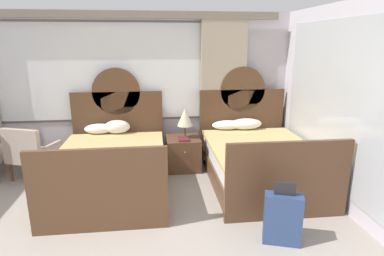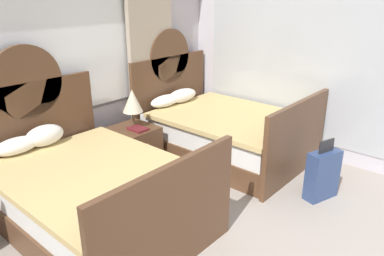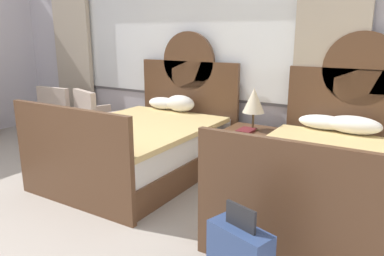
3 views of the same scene
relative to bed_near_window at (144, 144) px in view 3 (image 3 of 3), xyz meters
name	(u,v)px [view 3 (image 3 of 3)]	position (x,y,z in m)	size (l,w,h in m)	color
wall_back_window	(179,54)	(-0.25, 1.19, 1.06)	(6.77, 0.22, 2.70)	silver
bed_near_window	(144,144)	(0.00, 0.00, 0.00)	(1.59, 2.27, 1.75)	brown
bed_near_mirror	(333,180)	(2.28, 0.00, 0.00)	(1.59, 2.27, 1.75)	brown
nightstand_between_beds	(249,151)	(1.14, 0.67, -0.09)	(0.58, 0.60, 0.57)	brown
table_lamp_on_nightstand	(254,101)	(1.18, 0.67, 0.56)	(0.27, 0.27, 0.52)	brown
book_on_nightstand	(246,130)	(1.14, 0.55, 0.21)	(0.18, 0.26, 0.03)	maroon
armchair_by_window_left	(97,117)	(-1.35, 0.54, 0.09)	(0.81, 0.81, 0.89)	#B29E8E
armchair_by_window_centre	(63,111)	(-2.13, 0.53, 0.09)	(0.68, 0.68, 0.89)	#B29E8E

